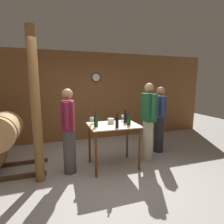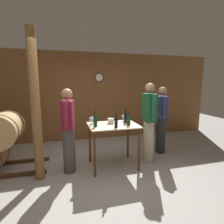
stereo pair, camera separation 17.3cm
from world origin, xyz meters
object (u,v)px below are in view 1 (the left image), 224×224
wine_bottle_center (129,120)px  wine_bottle_right (125,118)px  wine_glass_near_right (95,118)px  person_visitor_bearded (69,130)px  wine_glass_far_side (123,116)px  ice_bucket (111,121)px  wine_bottle_left (117,122)px  wooden_post (36,108)px  wine_glass_near_center (92,119)px  person_host (159,118)px  wine_glass_near_left (91,120)px  wine_bottle_far_left (96,121)px  person_visitor_with_scarf (148,120)px

wine_bottle_center → wine_bottle_right: size_ratio=0.89×
wine_glass_near_right → person_visitor_bearded: bearing=-155.2°
wine_glass_far_side → ice_bucket: wine_glass_far_side is taller
wine_bottle_left → ice_bucket: (-0.00, 0.39, -0.05)m
wine_bottle_center → wine_glass_near_right: size_ratio=1.81×
wooden_post → wine_glass_far_side: (1.77, 0.41, -0.33)m
wine_bottle_right → wine_glass_near_center: (-0.70, 0.14, -0.01)m
wine_glass_near_center → wine_glass_far_side: bearing=5.3°
person_host → wine_glass_near_center: bearing=-173.0°
wooden_post → wine_bottle_left: (1.44, -0.14, -0.32)m
wine_glass_near_right → person_visitor_bearded: (-0.58, -0.27, -0.14)m
wine_glass_far_side → wine_bottle_left: bearing=-121.1°
wine_bottle_center → wine_glass_near_right: (-0.62, 0.39, 0.01)m
wine_bottle_right → wine_glass_near_right: (-0.62, 0.19, -0.00)m
wooden_post → wine_glass_far_side: wooden_post is taller
wine_glass_near_right → wine_glass_far_side: size_ratio=1.05×
wine_glass_near_left → wine_bottle_far_left: bearing=-58.8°
wooden_post → wine_bottle_left: size_ratio=9.63×
ice_bucket → wine_glass_far_side: bearing=25.4°
wine_glass_near_left → ice_bucket: (0.44, 0.06, -0.06)m
wine_glass_near_center → wine_bottle_center: bearing=-25.6°
wooden_post → wine_glass_near_left: bearing=11.0°
wooden_post → person_host: bearing=11.3°
wooden_post → person_visitor_bearded: size_ratio=1.62×
wine_bottle_right → wine_bottle_far_left: bearing=-168.2°
wooden_post → wine_bottle_left: bearing=-5.5°
wine_bottle_left → wine_bottle_right: wine_bottle_right is taller
wooden_post → wine_bottle_far_left: size_ratio=8.41×
wine_glass_near_left → wine_glass_far_side: 0.80m
wine_bottle_center → ice_bucket: (-0.32, 0.24, -0.05)m
wine_glass_near_center → wine_glass_far_side: wine_glass_near_center is taller
wooden_post → person_visitor_bearded: bearing=13.9°
wine_glass_far_side → wine_glass_near_left: bearing=-164.1°
person_host → person_visitor_with_scarf: (-0.54, -0.37, 0.05)m
wine_bottle_far_left → wine_glass_far_side: size_ratio=2.28×
wine_bottle_left → wine_bottle_center: wine_bottle_left is taller
wine_glass_near_center → person_visitor_with_scarf: 1.26m
wine_bottle_far_left → wine_glass_far_side: (0.70, 0.34, -0.02)m
wine_bottle_left → person_host: 1.56m
wine_bottle_left → wine_glass_near_center: size_ratio=1.95×
ice_bucket → person_visitor_with_scarf: size_ratio=0.08×
wine_bottle_right → wine_glass_near_left: bearing=-178.6°
person_visitor_bearded → wine_glass_near_right: bearing=24.8°
ice_bucket → wine_bottle_left: bearing=-89.3°
wine_glass_near_left → wine_glass_near_right: bearing=57.8°
ice_bucket → person_host: (1.40, 0.31, -0.08)m
wine_glass_near_right → person_visitor_with_scarf: (1.17, -0.21, -0.09)m
wine_bottle_center → wine_glass_far_side: (0.02, 0.40, 0.00)m
wine_glass_near_left → person_host: bearing=11.4°
wine_glass_near_right → wine_bottle_center: bearing=-32.3°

